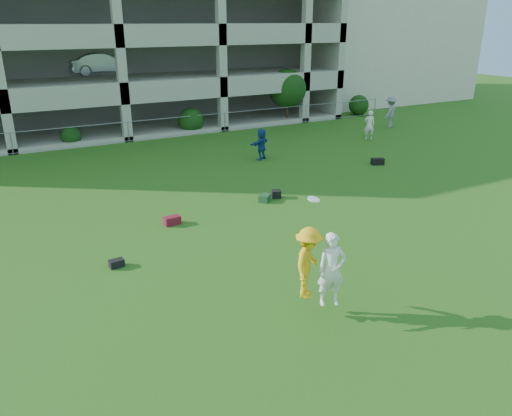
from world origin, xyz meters
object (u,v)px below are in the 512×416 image
frisbee_contest (315,265)px  stucco_building (354,38)px  bystander_d (261,144)px  parking_garage (86,28)px  crate_d (276,194)px  bystander_f (390,112)px  bystander_e (369,125)px

frisbee_contest → stucco_building: bearing=50.1°
bystander_d → parking_garage: 17.08m
crate_d → bystander_f: bearing=31.7°
bystander_f → frisbee_contest: (-16.78, -15.72, 0.32)m
bystander_e → frisbee_contest: frisbee_contest is taller
bystander_e → bystander_f: (3.45, 2.04, 0.15)m
stucco_building → crate_d: (-20.48, -21.11, -4.85)m
bystander_d → bystander_f: size_ratio=0.78×
frisbee_contest → bystander_d: bearing=65.9°
frisbee_contest → parking_garage: 28.72m
bystander_d → bystander_e: size_ratio=0.93×
crate_d → frisbee_contest: bearing=-114.7°
stucco_building → parking_garage: size_ratio=0.53×
bystander_e → crate_d: size_ratio=4.79×
bystander_f → bystander_d: bearing=-10.2°
stucco_building → bystander_f: (-7.16, -12.89, -4.01)m
crate_d → parking_garage: size_ratio=0.01×
bystander_f → bystander_e: bearing=5.5°
crate_d → frisbee_contest: frisbee_contest is taller
bystander_d → bystander_e: (7.61, 0.90, 0.06)m
bystander_f → frisbee_contest: size_ratio=0.77×
stucco_building → bystander_d: (-18.22, -15.83, -4.22)m
stucco_building → bystander_e: 18.78m
crate_d → bystander_e: bearing=32.0°
crate_d → parking_garage: parking_garage is taller
stucco_building → bystander_d: size_ratio=10.31×
stucco_building → frisbee_contest: bearing=-129.9°
bystander_e → frisbee_contest: (-13.33, -13.68, 0.47)m
frisbee_contest → parking_garage: parking_garage is taller
bystander_d → bystander_f: 11.45m
bystander_d → bystander_f: bystander_f is taller
bystander_d → bystander_e: bearing=156.9°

